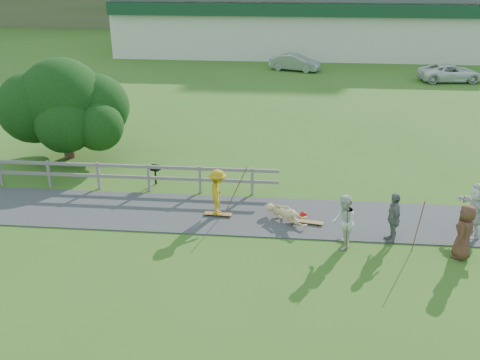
{
  "coord_description": "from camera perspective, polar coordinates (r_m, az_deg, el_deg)",
  "views": [
    {
      "loc": [
        3.27,
        -15.23,
        8.61
      ],
      "look_at": [
        1.65,
        2.0,
        1.16
      ],
      "focal_mm": 40.0,
      "sensor_mm": 36.0,
      "label": 1
    }
  ],
  "objects": [
    {
      "name": "spectator_d",
      "position": [
        18.78,
        23.85,
        -2.94
      ],
      "size": [
        0.83,
        1.8,
        1.87
      ],
      "primitive_type": "imported",
      "rotation": [
        0.0,
        0.0,
        4.88
      ],
      "color": "silver",
      "rests_on": "ground"
    },
    {
      "name": "skater_rider",
      "position": [
        18.48,
        -2.38,
        -1.62
      ],
      "size": [
        0.74,
        1.14,
        1.66
      ],
      "primitive_type": "imported",
      "rotation": [
        0.0,
        0.0,
        1.7
      ],
      "color": "#BD8B11",
      "rests_on": "ground"
    },
    {
      "name": "spectator_c",
      "position": [
        17.38,
        22.82,
        -5.13
      ],
      "size": [
        0.9,
        1.01,
        1.74
      ],
      "primitive_type": "imported",
      "rotation": [
        0.0,
        0.0,
        4.19
      ],
      "color": "#583023",
      "rests_on": "ground"
    },
    {
      "name": "longboard_fallen",
      "position": [
        18.43,
        7.4,
        -4.58
      ],
      "size": [
        0.97,
        0.39,
        0.1
      ],
      "primitive_type": null,
      "rotation": [
        0.0,
        0.0,
        -0.18
      ],
      "color": "olive",
      "rests_on": "ground"
    },
    {
      "name": "strip_mall",
      "position": [
        50.53,
        6.42,
        16.31
      ],
      "size": [
        32.5,
        10.75,
        5.1
      ],
      "color": "silver",
      "rests_on": "ground"
    },
    {
      "name": "skater_fallen",
      "position": [
        18.38,
        4.94,
        -3.64
      ],
      "size": [
        1.42,
        1.54,
        0.62
      ],
      "primitive_type": "imported",
      "rotation": [
        0.0,
        0.0,
        0.85
      ],
      "color": "#D8B477",
      "rests_on": "ground"
    },
    {
      "name": "car_silver",
      "position": [
        42.55,
        5.87,
        12.37
      ],
      "size": [
        4.05,
        2.41,
        1.26
      ],
      "primitive_type": "imported",
      "rotation": [
        0.0,
        0.0,
        1.27
      ],
      "color": "#9E9FA5",
      "rests_on": "ground"
    },
    {
      "name": "bbq",
      "position": [
        21.49,
        -9.01,
        0.54
      ],
      "size": [
        0.45,
        0.4,
        0.8
      ],
      "primitive_type": null,
      "rotation": [
        0.0,
        0.0,
        -0.36
      ],
      "color": "black",
      "rests_on": "ground"
    },
    {
      "name": "ground",
      "position": [
        17.79,
        -5.93,
        -5.77
      ],
      "size": [
        260.0,
        260.0,
        0.0
      ],
      "primitive_type": "plane",
      "color": "#31621C",
      "rests_on": "ground"
    },
    {
      "name": "helmet",
      "position": [
        18.79,
        6.77,
        -3.72
      ],
      "size": [
        0.25,
        0.25,
        0.25
      ],
      "primitive_type": "sphere",
      "color": "red",
      "rests_on": "ground"
    },
    {
      "name": "pole_spec_right",
      "position": [
        17.18,
        18.46,
        -4.76
      ],
      "size": [
        0.03,
        0.03,
        1.75
      ],
      "primitive_type": "cylinder",
      "color": "brown",
      "rests_on": "ground"
    },
    {
      "name": "spectator_a",
      "position": [
        16.86,
        10.97,
        -4.43
      ],
      "size": [
        0.67,
        0.86,
        1.77
      ],
      "primitive_type": "imported",
      "rotation": [
        0.0,
        0.0,
        4.71
      ],
      "color": "silver",
      "rests_on": "ground"
    },
    {
      "name": "pole_spec_left",
      "position": [
        16.65,
        11.35,
        -4.99
      ],
      "size": [
        0.03,
        0.03,
        1.69
      ],
      "primitive_type": "cylinder",
      "color": "brown",
      "rests_on": "ground"
    },
    {
      "name": "tree",
      "position": [
        24.8,
        -18.18,
        6.35
      ],
      "size": [
        5.88,
        5.88,
        3.73
      ],
      "primitive_type": null,
      "color": "black",
      "rests_on": "ground"
    },
    {
      "name": "car_white",
      "position": [
        41.43,
        21.53,
        10.59
      ],
      "size": [
        4.64,
        2.57,
        1.23
      ],
      "primitive_type": "imported",
      "rotation": [
        0.0,
        0.0,
        1.69
      ],
      "color": "white",
      "rests_on": "ground"
    },
    {
      "name": "longboard_rider",
      "position": [
        18.82,
        -2.34,
        -3.75
      ],
      "size": [
        0.98,
        0.3,
        0.11
      ],
      "primitive_type": null,
      "rotation": [
        0.0,
        0.0,
        -0.07
      ],
      "color": "olive",
      "rests_on": "ground"
    },
    {
      "name": "path",
      "position": [
        19.08,
        -5.09,
        -3.54
      ],
      "size": [
        34.0,
        3.0,
        0.04
      ],
      "primitive_type": "cube",
      "color": "#353537",
      "rests_on": "ground"
    },
    {
      "name": "spectator_b",
      "position": [
        17.57,
        16.04,
        -3.88
      ],
      "size": [
        0.49,
        1.03,
        1.7
      ],
      "primitive_type": "imported",
      "rotation": [
        0.0,
        0.0,
        4.79
      ],
      "color": "slate",
      "rests_on": "ground"
    },
    {
      "name": "fence",
      "position": [
        21.62,
        -16.44,
        0.91
      ],
      "size": [
        15.05,
        0.1,
        1.1
      ],
      "color": "slate",
      "rests_on": "ground"
    },
    {
      "name": "pole_rider",
      "position": [
        18.73,
        -0.41,
        -0.83
      ],
      "size": [
        0.03,
        0.03,
        1.9
      ],
      "primitive_type": "cylinder",
      "color": "brown",
      "rests_on": "ground"
    }
  ]
}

